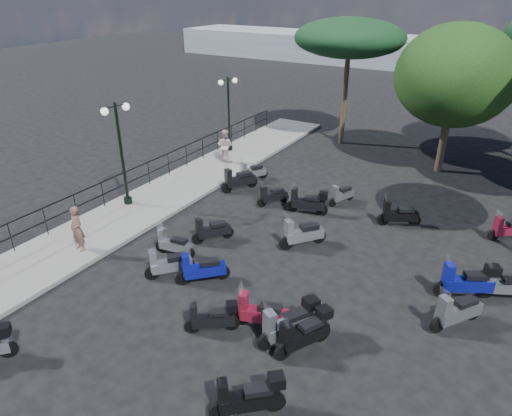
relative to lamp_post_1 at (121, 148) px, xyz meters
The scene contains 30 objects.
ground 8.16m from the lamp_post_1, 21.69° to the right, with size 120.00×120.00×0.00m, color black.
sidewalk 2.62m from the lamp_post_1, 11.93° to the left, with size 3.00×30.00×0.15m, color slate.
railing 1.82m from the lamp_post_1, behind, with size 0.04×26.04×1.10m.
lamp_post_1 is the anchor object (origin of this frame).
lamp_post_2 7.91m from the lamp_post_1, 90.96° to the left, with size 0.59×1.13×4.01m.
woman 4.13m from the lamp_post_1, 70.21° to the right, with size 0.60×0.39×1.64m, color brown.
pedestrian_far 6.51m from the lamp_post_1, 83.76° to the left, with size 0.83×0.65×1.70m, color beige.
scooter_2 6.17m from the lamp_post_1, 31.94° to the right, with size 1.19×1.31×1.33m.
scooter_3 5.12m from the lamp_post_1, 25.25° to the right, with size 1.51×0.54×1.21m.
scooter_4 5.36m from the lamp_post_1, 50.80° to the left, with size 1.04×1.61×1.43m.
scooter_5 6.33m from the lamp_post_1, 59.01° to the left, with size 0.94×1.37×1.24m.
scooter_8 6.94m from the lamp_post_1, 24.67° to the right, with size 1.28×1.28×1.36m.
scooter_9 5.26m from the lamp_post_1, ahead, with size 1.05×1.34×1.27m.
scooter_10 6.51m from the lamp_post_1, 32.54° to the left, with size 0.91×1.31×1.19m.
scooter_11 9.36m from the lamp_post_1, 32.70° to the left, with size 0.71×1.41×1.18m.
scooter_13 11.87m from the lamp_post_1, 32.19° to the right, with size 1.39×1.27×1.37m.
scooter_14 9.09m from the lamp_post_1, 30.22° to the right, with size 1.27×1.03×1.20m.
scooter_15 9.65m from the lamp_post_1, 22.67° to the right, with size 1.65×0.79×1.36m.
scooter_16 8.08m from the lamp_post_1, ahead, with size 1.23×1.51×1.46m.
scooter_17 7.86m from the lamp_post_1, 25.93° to the left, with size 1.69×0.74×1.38m.
scooter_20 10.95m from the lamp_post_1, 20.68° to the right, with size 0.99×1.63×1.40m.
scooter_21 10.47m from the lamp_post_1, 21.08° to the right, with size 1.11×1.69×1.48m.
scooter_22 13.46m from the lamp_post_1, ahead, with size 1.69×1.11×1.49m.
scooter_23 11.31m from the lamp_post_1, 22.14° to the left, with size 1.55×0.96×1.36m.
scooter_27 13.44m from the lamp_post_1, ahead, with size 1.14×1.54×1.44m.
scooter_28 14.49m from the lamp_post_1, ahead, with size 1.46×0.90×1.26m.
scooter_29 15.12m from the lamp_post_1, 20.32° to the left, with size 1.25×1.06×1.23m.
broadleaf_tree 15.35m from the lamp_post_1, 46.57° to the left, with size 5.54×5.54×7.06m.
pine_2 13.90m from the lamp_post_1, 70.21° to the left, with size 6.01×6.01×6.95m.
distant_hills 42.77m from the lamp_post_1, 80.33° to the left, with size 70.00×8.00×3.00m, color gray.
Camera 1 is at (6.46, -9.30, 8.61)m, focal length 32.00 mm.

